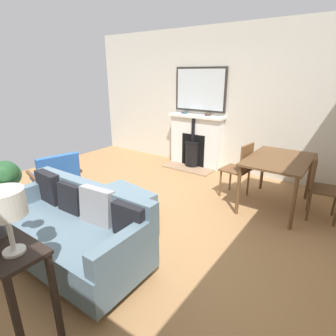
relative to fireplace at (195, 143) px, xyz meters
name	(u,v)px	position (x,y,z in m)	size (l,w,h in m)	color
ground_plane	(118,212)	(2.46, 0.15, -0.50)	(5.36, 5.69, 0.01)	#A87A4C
wall_left	(208,100)	(-0.22, 0.15, 0.88)	(0.12, 5.69, 2.75)	beige
fireplace	(195,143)	(0.00, 0.00, 0.00)	(0.65, 1.19, 1.09)	#9E7A5B
mirror_over_mantel	(200,90)	(-0.13, 0.00, 1.09)	(0.04, 1.13, 0.87)	#2D2823
mantel_bowl_near	(184,112)	(-0.04, -0.31, 0.62)	(0.12, 0.12, 0.04)	#334C56
mantel_bowl_far	(208,114)	(-0.04, 0.24, 0.62)	(0.12, 0.12, 0.05)	#47382D
sofa	(72,230)	(3.47, 0.52, -0.13)	(0.81, 1.76, 0.82)	#B2B2B7
ottoman	(124,202)	(2.51, 0.32, -0.26)	(0.65, 0.87, 0.38)	#B2B2B7
armchair_accent	(56,174)	(2.71, -0.88, -0.05)	(0.79, 0.71, 0.77)	brown
table_lamp_far_end	(4,206)	(4.25, 1.07, 0.64)	(0.25, 0.25, 0.44)	white
dining_table	(278,164)	(0.98, 1.92, 0.17)	(1.19, 0.81, 0.75)	brown
dining_chair_near_fireplace	(241,166)	(0.99, 1.37, 0.03)	(0.44, 0.44, 0.89)	brown
dining_chair_by_back_wall	(319,183)	(0.99, 2.46, 0.02)	(0.45, 0.45, 0.87)	brown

